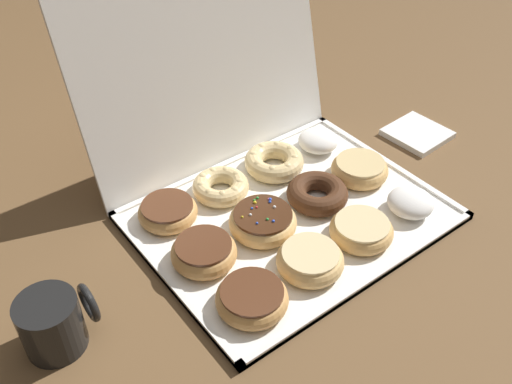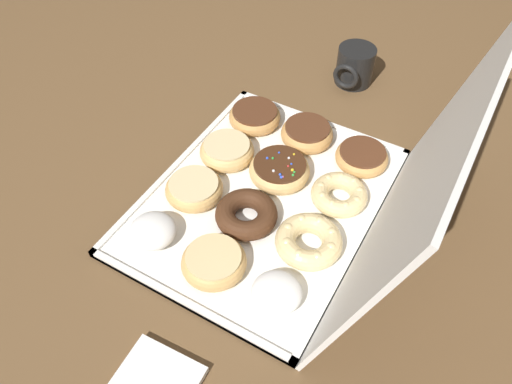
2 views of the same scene
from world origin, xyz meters
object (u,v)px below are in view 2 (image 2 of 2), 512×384
Objects in this scene: powdered_filled_donut_3 at (153,231)px; glazed_ring_donut_1 at (227,151)px; sprinkle_donut_5 at (279,170)px; cruller_donut_10 at (309,241)px; chocolate_frosted_donut_0 at (255,116)px; chocolate_frosted_donut_8 at (362,157)px; coffee_mug at (354,65)px; glazed_ring_donut_2 at (194,189)px; glazed_ring_donut_7 at (214,262)px; cruller_donut_9 at (339,194)px; powdered_filled_donut_11 at (277,293)px; chocolate_frosted_donut_4 at (306,133)px; chocolate_cake_ring_donut_6 at (245,214)px; donut_box at (263,200)px.

glazed_ring_donut_1 is at bearing 178.97° from powdered_filled_donut_3.
sprinkle_donut_5 is 1.01× the size of cruller_donut_10.
chocolate_frosted_donut_0 is 1.35× the size of powdered_filled_donut_3.
chocolate_frosted_donut_8 is 0.99× the size of coffee_mug.
coffee_mug is at bearing 168.94° from powdered_filled_donut_3.
cruller_donut_10 is at bearing 89.39° from glazed_ring_donut_2.
powdered_filled_donut_3 is 0.28m from cruller_donut_10.
chocolate_frosted_donut_8 is at bearing 161.46° from glazed_ring_donut_7.
glazed_ring_donut_2 is 1.02× the size of coffee_mug.
cruller_donut_10 is (0.13, -0.00, 0.00)m from cruller_donut_9.
sprinkle_donut_5 is (-0.25, 0.13, -0.00)m from powdered_filled_donut_3.
glazed_ring_donut_7 is at bearing 19.67° from chocolate_frosted_donut_0.
cruller_donut_9 is 0.99× the size of coffee_mug.
glazed_ring_donut_1 is at bearing -17.04° from coffee_mug.
coffee_mug is (-0.64, -0.13, 0.02)m from powdered_filled_donut_11.
glazed_ring_donut_1 is 0.41m from coffee_mug.
chocolate_frosted_donut_0 is at bearing -87.52° from chocolate_frosted_donut_4.
coffee_mug is at bearing -179.88° from sprinkle_donut_5.
chocolate_frosted_donut_4 is 0.29m from cruller_donut_10.
powdered_filled_donut_11 is (0.12, 0.13, 0.00)m from chocolate_cake_ring_donut_6.
coffee_mug reaches higher than donut_box.
coffee_mug reaches higher than glazed_ring_donut_2.
sprinkle_donut_5 is 0.28m from powdered_filled_donut_11.
cruller_donut_9 is 0.90× the size of cruller_donut_10.
powdered_filled_donut_3 is at bearing -2.31° from glazed_ring_donut_2.
glazed_ring_donut_1 reaches higher than glazed_ring_donut_7.
chocolate_frosted_donut_8 reaches higher than donut_box.
donut_box is 4.77× the size of chocolate_frosted_donut_4.
sprinkle_donut_5 is (-0.00, 0.12, 0.00)m from glazed_ring_donut_1.
chocolate_frosted_donut_4 is 0.26m from coffee_mug.
glazed_ring_donut_2 is at bearing -134.31° from glazed_ring_donut_7.
coffee_mug is at bearing -165.88° from cruller_donut_10.
chocolate_frosted_donut_4 is at bearing -179.60° from sprinkle_donut_5.
chocolate_cake_ring_donut_6 is at bearing -175.98° from glazed_ring_donut_7.
donut_box is 0.23m from chocolate_frosted_donut_8.
glazed_ring_donut_1 is 1.34× the size of powdered_filled_donut_3.
chocolate_frosted_donut_0 is at bearing -134.34° from cruller_donut_10.
chocolate_frosted_donut_4 reaches higher than chocolate_cake_ring_donut_6.
powdered_filled_donut_3 reaches higher than chocolate_frosted_donut_8.
donut_box is 4.73× the size of glazed_ring_donut_7.
powdered_filled_donut_11 is at bearing 45.60° from glazed_ring_donut_1.
cruller_donut_10 and powdered_filled_donut_11 have the same top height.
powdered_filled_donut_3 is 0.45m from chocolate_frosted_donut_8.
glazed_ring_donut_2 is 1.00× the size of chocolate_frosted_donut_4.
coffee_mug is at bearing -179.79° from donut_box.
donut_box is 0.19m from glazed_ring_donut_7.
chocolate_frosted_donut_0 is 0.13m from glazed_ring_donut_1.
coffee_mug is (-0.27, 0.13, 0.02)m from chocolate_frosted_donut_0.
glazed_ring_donut_1 is 1.00× the size of glazed_ring_donut_7.
chocolate_frosted_donut_4 is at bearing -153.01° from cruller_donut_10.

